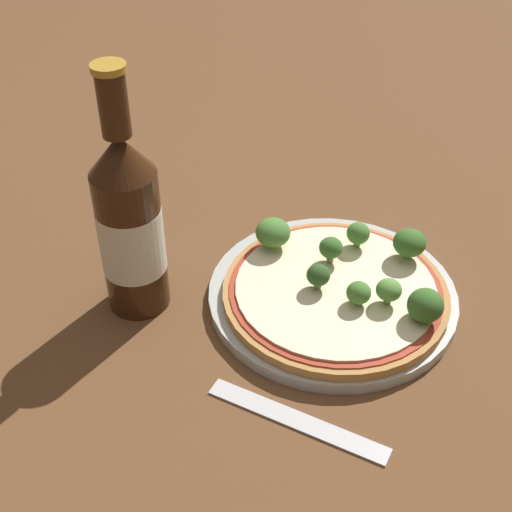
# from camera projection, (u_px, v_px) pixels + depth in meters

# --- Properties ---
(ground_plane) EXTENTS (3.00, 3.00, 0.00)m
(ground_plane) POSITION_uv_depth(u_px,v_px,m) (311.00, 293.00, 0.72)
(ground_plane) COLOR brown
(plate) EXTENTS (0.25, 0.25, 0.01)m
(plate) POSITION_uv_depth(u_px,v_px,m) (331.00, 297.00, 0.71)
(plate) COLOR #B2B7B2
(plate) RESTS_ON ground_plane
(pizza) EXTENTS (0.22, 0.22, 0.01)m
(pizza) POSITION_uv_depth(u_px,v_px,m) (335.00, 292.00, 0.69)
(pizza) COLOR #B77F42
(pizza) RESTS_ON plate
(broccoli_floret_0) EXTENTS (0.02, 0.02, 0.03)m
(broccoli_floret_0) POSITION_uv_depth(u_px,v_px,m) (331.00, 248.00, 0.71)
(broccoli_floret_0) COLOR #6B8E51
(broccoli_floret_0) RESTS_ON pizza
(broccoli_floret_1) EXTENTS (0.02, 0.02, 0.03)m
(broccoli_floret_1) POSITION_uv_depth(u_px,v_px,m) (389.00, 290.00, 0.66)
(broccoli_floret_1) COLOR #6B8E51
(broccoli_floret_1) RESTS_ON pizza
(broccoli_floret_2) EXTENTS (0.03, 0.03, 0.03)m
(broccoli_floret_2) POSITION_uv_depth(u_px,v_px,m) (409.00, 243.00, 0.71)
(broccoli_floret_2) COLOR #6B8E51
(broccoli_floret_2) RESTS_ON pizza
(broccoli_floret_3) EXTENTS (0.02, 0.02, 0.03)m
(broccoli_floret_3) POSITION_uv_depth(u_px,v_px,m) (358.00, 234.00, 0.73)
(broccoli_floret_3) COLOR #6B8E51
(broccoli_floret_3) RESTS_ON pizza
(broccoli_floret_4) EXTENTS (0.02, 0.02, 0.02)m
(broccoli_floret_4) POSITION_uv_depth(u_px,v_px,m) (359.00, 293.00, 0.66)
(broccoli_floret_4) COLOR #6B8E51
(broccoli_floret_4) RESTS_ON pizza
(broccoli_floret_5) EXTENTS (0.04, 0.04, 0.03)m
(broccoli_floret_5) POSITION_uv_depth(u_px,v_px,m) (273.00, 233.00, 0.73)
(broccoli_floret_5) COLOR #6B8E51
(broccoli_floret_5) RESTS_ON pizza
(broccoli_floret_6) EXTENTS (0.03, 0.03, 0.03)m
(broccoli_floret_6) POSITION_uv_depth(u_px,v_px,m) (425.00, 305.00, 0.65)
(broccoli_floret_6) COLOR #6B8E51
(broccoli_floret_6) RESTS_ON pizza
(broccoli_floret_7) EXTENTS (0.02, 0.02, 0.03)m
(broccoli_floret_7) POSITION_uv_depth(u_px,v_px,m) (318.00, 275.00, 0.68)
(broccoli_floret_7) COLOR #6B8E51
(broccoli_floret_7) RESTS_ON pizza
(beer_bottle) EXTENTS (0.06, 0.06, 0.25)m
(beer_bottle) POSITION_uv_depth(u_px,v_px,m) (130.00, 224.00, 0.65)
(beer_bottle) COLOR #381E0F
(beer_bottle) RESTS_ON ground_plane
(fork) EXTENTS (0.02, 0.16, 0.00)m
(fork) POSITION_uv_depth(u_px,v_px,m) (297.00, 420.00, 0.59)
(fork) COLOR silver
(fork) RESTS_ON ground_plane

